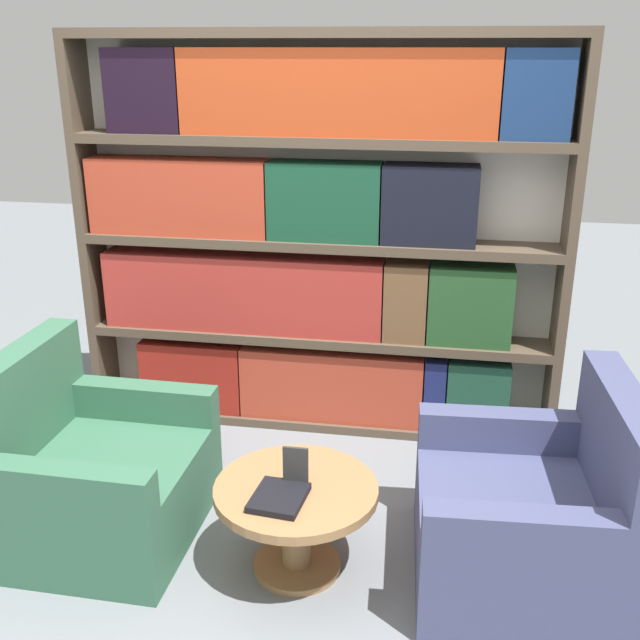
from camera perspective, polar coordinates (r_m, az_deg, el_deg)
The scene contains 7 objects.
ground_plane at distance 3.26m, azimuth -4.49°, elevation -18.83°, with size 14.00×14.00×0.00m, color slate.
bookshelf at distance 4.02m, azimuth -0.52°, elevation 5.93°, with size 2.60×0.30×2.13m.
armchair_left at distance 3.50m, azimuth -17.05°, elevation -11.24°, with size 0.83×0.88×0.84m.
armchair_right at distance 3.21m, azimuth 15.93°, elevation -14.29°, with size 0.87×0.91×0.84m.
coffee_table at distance 3.12m, azimuth -1.83°, elevation -14.26°, with size 0.66×0.66×0.40m.
table_sign at distance 3.02m, azimuth -1.87°, elevation -11.33°, with size 0.10×0.06×0.18m.
stray_book at distance 2.97m, azimuth -3.16°, elevation -13.37°, with size 0.22×0.25×0.03m.
Camera 1 is at (0.66, -2.45, 2.06)m, focal length 42.00 mm.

